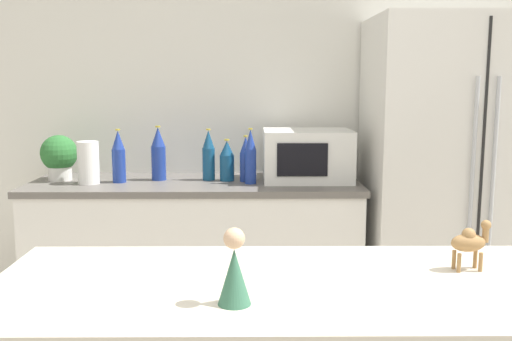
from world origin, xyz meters
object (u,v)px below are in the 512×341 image
at_px(back_bottle_5, 158,154).
at_px(camel_figurine, 470,241).
at_px(potted_plant, 59,156).
at_px(wise_man_figurine_blue, 234,272).
at_px(back_bottle_3, 119,157).
at_px(back_bottle_2, 227,161).
at_px(refrigerator, 456,184).
at_px(paper_towel_roll, 88,163).
at_px(back_bottle_1, 250,157).
at_px(microwave, 307,155).
at_px(back_bottle_0, 209,156).
at_px(back_bottle_4, 246,160).

height_order(back_bottle_5, camel_figurine, back_bottle_5).
distance_m(potted_plant, wise_man_figurine_blue, 2.27).
bearing_deg(back_bottle_3, back_bottle_2, 4.96).
bearing_deg(camel_figurine, back_bottle_3, 125.38).
distance_m(refrigerator, potted_plant, 2.18).
relative_size(back_bottle_3, wise_man_figurine_blue, 1.82).
distance_m(paper_towel_roll, back_bottle_1, 0.87).
bearing_deg(microwave, back_bottle_0, 178.23).
xyz_separation_m(microwave, wise_man_figurine_blue, (-0.34, -2.01, 0.02)).
relative_size(microwave, back_bottle_5, 1.59).
relative_size(back_bottle_0, back_bottle_1, 0.96).
distance_m(potted_plant, camel_figurine, 2.41).
bearing_deg(back_bottle_2, camel_figurine, -69.92).
bearing_deg(back_bottle_3, paper_towel_roll, -166.39).
xyz_separation_m(refrigerator, potted_plant, (-2.18, 0.09, 0.15)).
distance_m(potted_plant, back_bottle_5, 0.55).
distance_m(back_bottle_2, back_bottle_4, 0.11).
height_order(microwave, wise_man_figurine_blue, microwave).
bearing_deg(refrigerator, back_bottle_2, 176.99).
distance_m(back_bottle_0, back_bottle_3, 0.49).
height_order(back_bottle_0, wise_man_figurine_blue, back_bottle_0).
height_order(refrigerator, microwave, refrigerator).
xyz_separation_m(back_bottle_0, back_bottle_3, (-0.48, -0.07, 0.00)).
height_order(potted_plant, back_bottle_5, back_bottle_5).
relative_size(back_bottle_0, back_bottle_2, 1.24).
distance_m(microwave, back_bottle_3, 1.03).
distance_m(refrigerator, back_bottle_2, 1.26).
bearing_deg(wise_man_figurine_blue, back_bottle_3, 109.30).
relative_size(paper_towel_roll, back_bottle_1, 0.76).
distance_m(back_bottle_0, back_bottle_5, 0.28).
bearing_deg(back_bottle_0, potted_plant, 179.91).
relative_size(back_bottle_3, camel_figurine, 2.38).
height_order(microwave, back_bottle_4, microwave).
distance_m(microwave, back_bottle_2, 0.44).
bearing_deg(paper_towel_roll, refrigerator, 0.64).
height_order(paper_towel_roll, camel_figurine, paper_towel_roll).
bearing_deg(back_bottle_4, back_bottle_2, 167.92).
distance_m(microwave, back_bottle_1, 0.33).
relative_size(back_bottle_0, wise_man_figurine_blue, 1.79).
bearing_deg(microwave, wise_man_figurine_blue, -99.65).
distance_m(refrigerator, microwave, 0.82).
bearing_deg(back_bottle_1, potted_plant, 173.77).
height_order(camel_figurine, wise_man_figurine_blue, wise_man_figurine_blue).
distance_m(back_bottle_1, wise_man_figurine_blue, 1.91).
bearing_deg(back_bottle_2, back_bottle_5, 176.13).
height_order(potted_plant, paper_towel_roll, potted_plant).
height_order(refrigerator, back_bottle_1, refrigerator).
relative_size(back_bottle_0, back_bottle_4, 1.13).
xyz_separation_m(paper_towel_roll, back_bottle_2, (0.74, 0.09, -0.00)).
bearing_deg(refrigerator, paper_towel_roll, -179.36).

